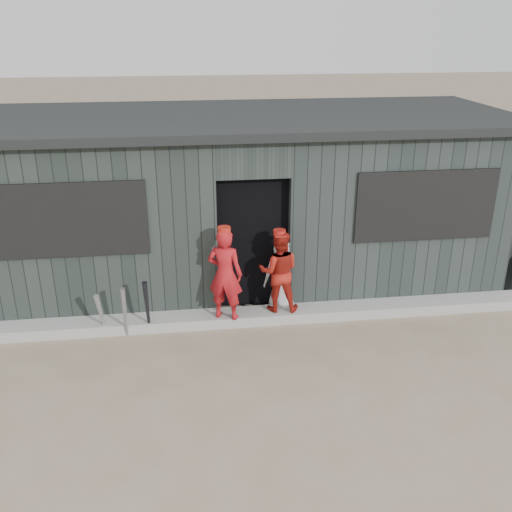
{
  "coord_description": "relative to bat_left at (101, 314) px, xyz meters",
  "views": [
    {
      "loc": [
        -0.92,
        -5.2,
        3.94
      ],
      "look_at": [
        0.0,
        1.8,
        1.0
      ],
      "focal_mm": 40.0,
      "sensor_mm": 36.0,
      "label": 1
    }
  ],
  "objects": [
    {
      "name": "player_grey_back",
      "position": [
        2.5,
        0.46,
        0.21
      ],
      "size": [
        0.55,
        0.37,
        1.1
      ],
      "primitive_type": "imported",
      "rotation": [
        0.0,
        0.0,
        3.18
      ],
      "color": "silver",
      "rests_on": "ground"
    },
    {
      "name": "player_red_right",
      "position": [
        2.41,
        0.21,
        0.39
      ],
      "size": [
        0.63,
        0.52,
        1.16
      ],
      "primitive_type": "imported",
      "rotation": [
        0.0,
        0.0,
        2.98
      ],
      "color": "#9F1C13",
      "rests_on": "curb"
    },
    {
      "name": "player_red_left",
      "position": [
        1.65,
        0.06,
        0.46
      ],
      "size": [
        0.55,
        0.45,
        1.29
      ],
      "primitive_type": "imported",
      "rotation": [
        0.0,
        0.0,
        2.78
      ],
      "color": "#AD151B",
      "rests_on": "curb"
    },
    {
      "name": "bat_left",
      "position": [
        0.0,
        0.0,
        0.0
      ],
      "size": [
        0.11,
        0.3,
        0.68
      ],
      "primitive_type": "cone",
      "rotation": [
        0.33,
        0.0,
        -0.16
      ],
      "color": "#9999A2",
      "rests_on": "ground"
    },
    {
      "name": "dugout",
      "position": [
        2.08,
        1.85,
        0.95
      ],
      "size": [
        8.3,
        3.3,
        2.62
      ],
      "color": "black",
      "rests_on": "ground"
    },
    {
      "name": "bat_mid",
      "position": [
        0.31,
        -0.06,
        0.04
      ],
      "size": [
        0.08,
        0.19,
        0.76
      ],
      "primitive_type": "cone",
      "rotation": [
        0.16,
        0.0,
        0.09
      ],
      "color": "gray",
      "rests_on": "ground"
    },
    {
      "name": "ground",
      "position": [
        2.08,
        -1.65,
        -0.34
      ],
      "size": [
        80.0,
        80.0,
        0.0
      ],
      "primitive_type": "plane",
      "color": "#776652",
      "rests_on": "ground"
    },
    {
      "name": "curb",
      "position": [
        2.08,
        0.17,
        -0.26
      ],
      "size": [
        8.0,
        0.36,
        0.15
      ],
      "primitive_type": "cube",
      "color": "gray",
      "rests_on": "ground"
    },
    {
      "name": "bat_right",
      "position": [
        0.61,
        -0.01,
        0.07
      ],
      "size": [
        0.08,
        0.21,
        0.81
      ],
      "primitive_type": "cone",
      "rotation": [
        0.18,
        0.0,
        -0.05
      ],
      "color": "black",
      "rests_on": "ground"
    }
  ]
}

